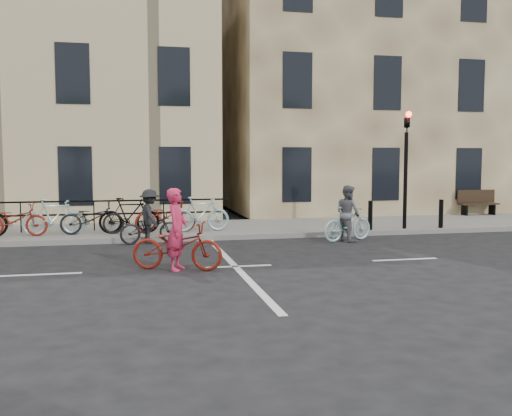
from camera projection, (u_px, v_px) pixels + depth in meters
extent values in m
plane|color=black|center=(235.00, 267.00, 12.37)|extent=(120.00, 120.00, 0.00)
cube|color=slate|center=(71.00, 233.00, 17.35)|extent=(46.00, 4.00, 0.15)
cube|color=#826F4E|center=(376.00, 76.00, 26.41)|extent=(14.00, 10.00, 12.00)
cylinder|color=black|center=(405.00, 181.00, 17.79)|extent=(0.12, 0.12, 3.00)
imported|color=black|center=(407.00, 118.00, 17.62)|extent=(0.15, 0.18, 0.90)
sphere|color=#FF0C05|center=(409.00, 114.00, 17.49)|extent=(0.18, 0.18, 0.18)
cylinder|color=black|center=(370.00, 215.00, 17.52)|extent=(0.14, 0.14, 0.90)
cylinder|color=black|center=(441.00, 214.00, 18.04)|extent=(0.14, 0.14, 0.90)
cube|color=black|center=(464.00, 210.00, 22.01)|extent=(0.06, 0.38, 0.40)
cube|color=black|center=(492.00, 210.00, 22.26)|extent=(0.06, 0.38, 0.40)
cube|color=black|center=(479.00, 204.00, 22.12)|extent=(1.60, 0.40, 0.06)
cube|color=black|center=(476.00, 196.00, 22.27)|extent=(1.60, 0.06, 0.50)
cube|color=black|center=(76.00, 215.00, 17.24)|extent=(9.35, 0.04, 0.95)
imported|color=maroon|center=(15.00, 220.00, 16.03)|extent=(1.80, 0.63, 0.95)
imported|color=#95BEC3|center=(54.00, 217.00, 16.25)|extent=(1.75, 0.49, 1.05)
imported|color=black|center=(92.00, 218.00, 16.48)|extent=(1.80, 0.63, 0.95)
imported|color=black|center=(129.00, 216.00, 16.70)|extent=(1.75, 0.49, 1.05)
imported|color=maroon|center=(165.00, 216.00, 16.92)|extent=(1.80, 0.63, 0.95)
imported|color=#95BEC3|center=(201.00, 214.00, 17.14)|extent=(1.75, 0.49, 1.05)
imported|color=maroon|center=(177.00, 246.00, 11.96)|extent=(2.06, 1.32, 1.02)
imported|color=#CB234C|center=(177.00, 229.00, 11.93)|extent=(0.61, 0.74, 1.73)
imported|color=#95BEC3|center=(348.00, 224.00, 16.16)|extent=(1.71, 0.94, 0.99)
imported|color=#5A5A5F|center=(348.00, 213.00, 16.13)|extent=(0.81, 0.92, 1.59)
imported|color=black|center=(150.00, 227.00, 15.76)|extent=(1.78, 1.02, 0.89)
imported|color=black|center=(150.00, 216.00, 15.74)|extent=(0.80, 1.08, 1.50)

